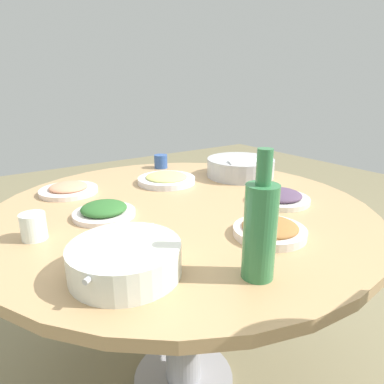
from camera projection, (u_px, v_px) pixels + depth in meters
The scene contains 12 objects.
ground at pixel (184, 381), 1.38m from camera, with size 8.00×8.00×0.00m, color #7A7152.
round_dining_table at pixel (182, 244), 1.19m from camera, with size 1.26×1.26×0.77m.
rice_bowl at pixel (240, 167), 1.48m from camera, with size 0.29×0.29×0.09m.
soup_bowl at pixel (125, 260), 0.72m from camera, with size 0.24×0.24×0.07m.
dish_stirfry at pixel (270, 229), 0.91m from camera, with size 0.20×0.20×0.04m.
dish_shrimp at pixel (69, 189), 1.26m from camera, with size 0.21×0.21×0.04m.
dish_greens at pixel (104, 211), 1.04m from camera, with size 0.19×0.19×0.04m.
dish_noodles at pixel (167, 179), 1.39m from camera, with size 0.24×0.24×0.04m.
dish_eggplant at pixel (279, 197), 1.17m from camera, with size 0.21×0.21×0.04m.
green_bottle at pixel (260, 228), 0.69m from camera, with size 0.07×0.07×0.28m.
tea_cup_near at pixel (33, 226), 0.88m from camera, with size 0.07×0.07×0.07m, color white.
tea_cup_far at pixel (161, 161), 1.62m from camera, with size 0.06×0.06×0.06m, color #2D4F95.
Camera 1 is at (0.58, 0.90, 1.17)m, focal length 31.38 mm.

